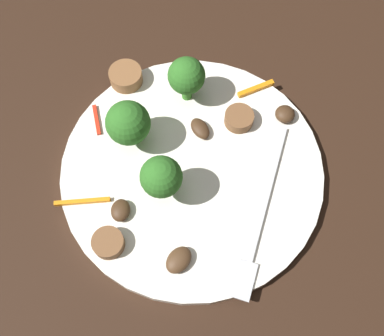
{
  "coord_description": "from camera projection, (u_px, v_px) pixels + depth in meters",
  "views": [
    {
      "loc": [
        0.18,
        0.01,
        0.43
      ],
      "look_at": [
        0.0,
        0.0,
        0.01
      ],
      "focal_mm": 42.72,
      "sensor_mm": 36.0,
      "label": 1
    }
  ],
  "objects": [
    {
      "name": "pepper_strip_0",
      "position": [
        97.0,
        120.0,
        0.48
      ],
      "size": [
        0.04,
        0.01,
        0.0
      ],
      "primitive_type": "cube",
      "rotation": [
        0.0,
        0.0,
        3.44
      ],
      "color": "red",
      "rests_on": "plate"
    },
    {
      "name": "ground_plane",
      "position": [
        192.0,
        173.0,
        0.47
      ],
      "size": [
        1.4,
        1.4,
        0.0
      ],
      "primitive_type": "plane",
      "color": "black"
    },
    {
      "name": "broccoli_floret_1",
      "position": [
        128.0,
        123.0,
        0.44
      ],
      "size": [
        0.04,
        0.04,
        0.06
      ],
      "color": "#347525",
      "rests_on": "plate"
    },
    {
      "name": "sausage_slice_2",
      "position": [
        126.0,
        76.0,
        0.49
      ],
      "size": [
        0.05,
        0.05,
        0.02
      ],
      "primitive_type": "cylinder",
      "rotation": [
        0.0,
        0.0,
        0.68
      ],
      "color": "brown",
      "rests_on": "plate"
    },
    {
      "name": "mushroom_2",
      "position": [
        121.0,
        210.0,
        0.43
      ],
      "size": [
        0.02,
        0.02,
        0.01
      ],
      "primitive_type": "ellipsoid",
      "rotation": [
        0.0,
        0.0,
        0.01
      ],
      "color": "#422B19",
      "rests_on": "plate"
    },
    {
      "name": "plate",
      "position": [
        192.0,
        170.0,
        0.46
      ],
      "size": [
        0.26,
        0.26,
        0.01
      ],
      "primitive_type": "cylinder",
      "color": "white",
      "rests_on": "ground_plane"
    },
    {
      "name": "fork",
      "position": [
        260.0,
        221.0,
        0.43
      ],
      "size": [
        0.18,
        0.05,
        0.0
      ],
      "rotation": [
        0.0,
        0.0,
        -0.23
      ],
      "color": "silver",
      "rests_on": "plate"
    },
    {
      "name": "mushroom_3",
      "position": [
        285.0,
        114.0,
        0.47
      ],
      "size": [
        0.03,
        0.03,
        0.01
      ],
      "primitive_type": "ellipsoid",
      "rotation": [
        0.0,
        0.0,
        4.4
      ],
      "color": "#422B19",
      "rests_on": "plate"
    },
    {
      "name": "sausage_slice_1",
      "position": [
        239.0,
        118.0,
        0.47
      ],
      "size": [
        0.04,
        0.04,
        0.01
      ],
      "primitive_type": "cylinder",
      "rotation": [
        0.0,
        0.0,
        2.19
      ],
      "color": "brown",
      "rests_on": "plate"
    },
    {
      "name": "pepper_strip_3",
      "position": [
        82.0,
        201.0,
        0.44
      ],
      "size": [
        0.01,
        0.05,
        0.0
      ],
      "primitive_type": "cube",
      "rotation": [
        0.0,
        0.0,
        1.73
      ],
      "color": "orange",
      "rests_on": "plate"
    },
    {
      "name": "broccoli_floret_0",
      "position": [
        161.0,
        177.0,
        0.41
      ],
      "size": [
        0.04,
        0.04,
        0.06
      ],
      "color": "#347525",
      "rests_on": "plate"
    },
    {
      "name": "broccoli_floret_2",
      "position": [
        187.0,
        76.0,
        0.46
      ],
      "size": [
        0.04,
        0.04,
        0.06
      ],
      "color": "#347525",
      "rests_on": "plate"
    },
    {
      "name": "sausage_slice_0",
      "position": [
        108.0,
        243.0,
        0.42
      ],
      "size": [
        0.04,
        0.04,
        0.01
      ],
      "primitive_type": "cylinder",
      "rotation": [
        0.0,
        0.0,
        1.2
      ],
      "color": "brown",
      "rests_on": "plate"
    },
    {
      "name": "mushroom_1",
      "position": [
        200.0,
        129.0,
        0.47
      ],
      "size": [
        0.03,
        0.03,
        0.01
      ],
      "primitive_type": "ellipsoid",
      "rotation": [
        0.0,
        0.0,
        3.74
      ],
      "color": "#422B19",
      "rests_on": "plate"
    },
    {
      "name": "mushroom_0",
      "position": [
        179.0,
        260.0,
        0.41
      ],
      "size": [
        0.03,
        0.03,
        0.01
      ],
      "primitive_type": "ellipsoid",
      "rotation": [
        0.0,
        0.0,
        5.69
      ],
      "color": "#4C331E",
      "rests_on": "plate"
    },
    {
      "name": "pepper_strip_1",
      "position": [
        256.0,
        89.0,
        0.49
      ],
      "size": [
        0.02,
        0.04,
        0.0
      ],
      "primitive_type": "cube",
      "rotation": [
        0.0,
        0.0,
        5.2
      ],
      "color": "orange",
      "rests_on": "plate"
    }
  ]
}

